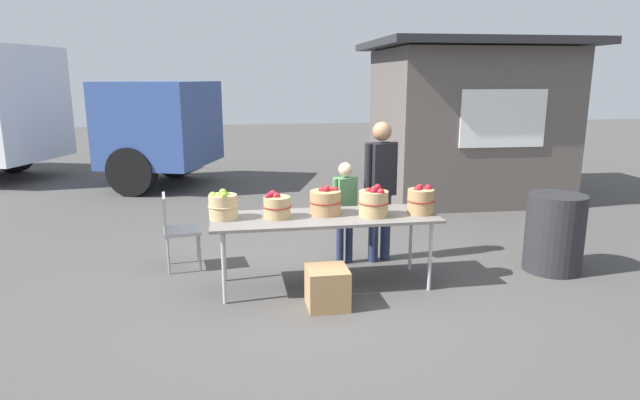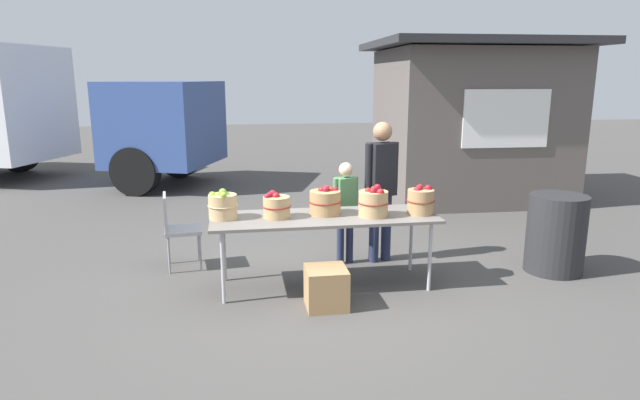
% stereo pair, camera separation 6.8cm
% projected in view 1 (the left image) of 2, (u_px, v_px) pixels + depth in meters
% --- Properties ---
extents(ground_plane, '(40.00, 40.00, 0.00)m').
position_uv_depth(ground_plane, '(325.00, 285.00, 5.64)').
color(ground_plane, '#474442').
extents(market_table, '(2.30, 0.76, 0.75)m').
position_uv_depth(market_table, '(325.00, 220.00, 5.48)').
color(market_table, slate).
rests_on(market_table, ground).
extents(apple_basket_green_0, '(0.30, 0.30, 0.31)m').
position_uv_depth(apple_basket_green_0, '(223.00, 206.00, 5.34)').
color(apple_basket_green_0, tan).
rests_on(apple_basket_green_0, market_table).
extents(apple_basket_red_0, '(0.29, 0.29, 0.26)m').
position_uv_depth(apple_basket_red_0, '(277.00, 206.00, 5.38)').
color(apple_basket_red_0, tan).
rests_on(apple_basket_red_0, market_table).
extents(apple_basket_red_1, '(0.34, 0.34, 0.30)m').
position_uv_depth(apple_basket_red_1, '(325.00, 201.00, 5.52)').
color(apple_basket_red_1, '#A87F51').
rests_on(apple_basket_red_1, market_table).
extents(apple_basket_red_2, '(0.32, 0.32, 0.32)m').
position_uv_depth(apple_basket_red_2, '(374.00, 202.00, 5.44)').
color(apple_basket_red_2, tan).
rests_on(apple_basket_red_2, market_table).
extents(apple_basket_red_3, '(0.29, 0.29, 0.30)m').
position_uv_depth(apple_basket_red_3, '(421.00, 200.00, 5.55)').
color(apple_basket_red_3, '#A87F51').
rests_on(apple_basket_red_3, market_table).
extents(vendor_adult, '(0.42, 0.30, 1.64)m').
position_uv_depth(vendor_adult, '(381.00, 181.00, 6.20)').
color(vendor_adult, '#262D4C').
rests_on(vendor_adult, ground).
extents(child_customer, '(0.30, 0.21, 1.19)m').
position_uv_depth(child_customer, '(345.00, 205.00, 6.17)').
color(child_customer, '#262D4C').
rests_on(child_customer, ground).
extents(food_kiosk, '(3.58, 3.00, 2.74)m').
position_uv_depth(food_kiosk, '(467.00, 120.00, 9.56)').
color(food_kiosk, '#59514C').
rests_on(food_kiosk, ground).
extents(folding_chair, '(0.45, 0.45, 0.86)m').
position_uv_depth(folding_chair, '(176.00, 225.00, 6.03)').
color(folding_chair, '#99999E').
rests_on(folding_chair, ground).
extents(trash_barrel, '(0.63, 0.63, 0.87)m').
position_uv_depth(trash_barrel, '(554.00, 233.00, 5.99)').
color(trash_barrel, '#262628').
rests_on(trash_barrel, ground).
extents(produce_crate, '(0.38, 0.38, 0.38)m').
position_uv_depth(produce_crate, '(327.00, 288.00, 5.07)').
color(produce_crate, '#A87F51').
rests_on(produce_crate, ground).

